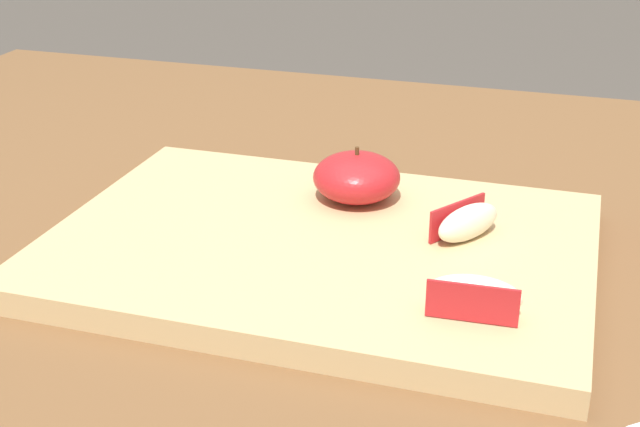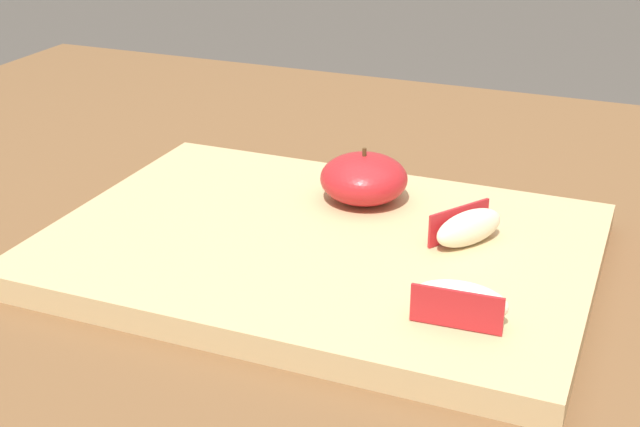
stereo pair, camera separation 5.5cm
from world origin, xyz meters
name	(u,v)px [view 1 (the left image)]	position (x,y,z in m)	size (l,w,h in m)	color
dining_table	(409,331)	(0.00, 0.00, 0.67)	(1.48, 1.00, 0.75)	brown
cutting_board	(320,248)	(-0.07, -0.05, 0.76)	(0.43, 0.31, 0.02)	tan
apple_half_skin_up	(357,177)	(-0.06, 0.03, 0.79)	(0.08, 0.08, 0.05)	#B21E23
apple_wedge_back	(467,222)	(0.05, -0.02, 0.79)	(0.06, 0.07, 0.03)	#F4EACC
apple_wedge_middle	(474,295)	(0.07, -0.14, 0.79)	(0.07, 0.03, 0.03)	#F4EACC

